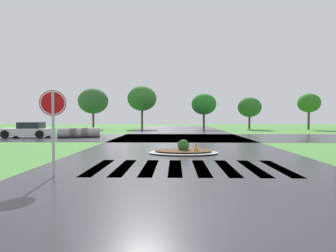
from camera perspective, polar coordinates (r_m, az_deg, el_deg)
ground_plane at (r=5.23m, az=6.52°, el=-18.86°), size 120.00×120.00×0.10m
asphalt_roadway at (r=14.99m, az=3.15°, el=-4.97°), size 10.64×80.00×0.01m
asphalt_cross_road at (r=24.70m, az=2.50°, el=-2.24°), size 90.00×9.58×0.01m
crosswalk_stripes at (r=10.38m, az=3.91°, el=-8.06°), size 6.75×3.45×0.01m
stop_sign at (r=9.33m, az=-21.43°, el=2.46°), size 0.73×0.27×2.57m
median_island at (r=14.17m, az=3.02°, el=-4.87°), size 3.35×2.15×0.68m
car_dark_suv at (r=27.54m, az=-25.50°, el=-0.77°), size 4.22×2.17×1.29m
drainage_pipe_stack at (r=25.80m, az=-16.87°, el=-1.23°), size 3.51×1.61×0.83m
traffic_cone at (r=13.90m, az=5.47°, el=-4.44°), size 0.36×0.36×0.55m
background_treeline at (r=40.67m, az=4.04°, el=4.63°), size 38.74×5.72×6.05m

